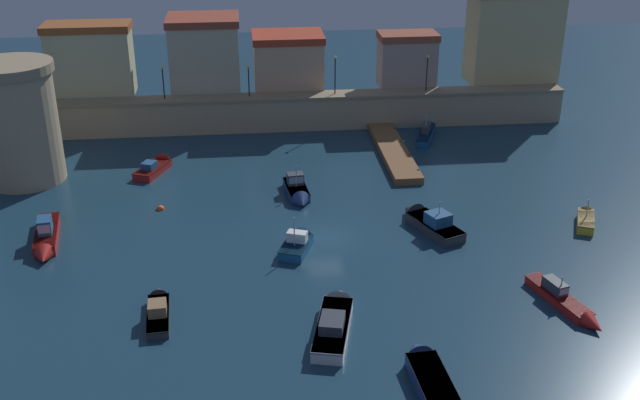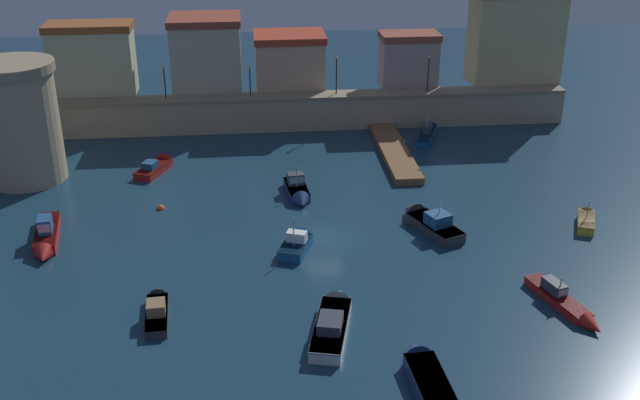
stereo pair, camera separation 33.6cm
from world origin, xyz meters
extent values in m
plane|color=#19384C|center=(0.00, 0.00, 0.00)|extent=(137.31, 137.31, 0.00)
cube|color=tan|center=(0.00, 23.99, 1.63)|extent=(53.64, 2.22, 3.25)
cube|color=gray|center=(0.00, 23.99, 3.37)|extent=(53.64, 2.52, 0.24)
cube|color=#B9B88E|center=(-20.23, 27.02, 6.45)|extent=(8.01, 3.84, 6.40)
cube|color=brown|center=(-20.23, 27.02, 10.00)|extent=(8.33, 4.00, 0.70)
cube|color=#B5AF92|center=(-9.13, 28.01, 6.57)|extent=(6.87, 5.82, 6.64)
cube|color=brown|center=(-9.13, 28.01, 10.24)|extent=(7.14, 6.05, 0.70)
cube|color=tan|center=(-0.74, 27.78, 5.65)|extent=(6.88, 5.36, 4.80)
cube|color=#AC3824|center=(-0.74, 27.78, 8.40)|extent=(7.16, 5.58, 0.70)
cube|color=tan|center=(11.40, 26.86, 5.64)|extent=(5.70, 3.51, 4.78)
cube|color=brown|center=(11.40, 26.86, 8.38)|extent=(5.92, 3.66, 0.70)
cube|color=#D0BC7D|center=(22.62, 27.47, 7.71)|extent=(8.98, 4.73, 8.92)
cylinder|color=tan|center=(-24.05, 13.30, 4.68)|extent=(6.41, 6.41, 9.35)
cylinder|color=gray|center=(-24.05, 13.30, 9.75)|extent=(6.92, 6.92, 0.80)
cube|color=brown|center=(8.07, 15.75, 0.31)|extent=(2.46, 14.26, 0.62)
cylinder|color=brown|center=(9.18, 21.10, 0.35)|extent=(0.20, 0.20, 0.70)
cylinder|color=brown|center=(9.18, 17.54, 0.35)|extent=(0.20, 0.20, 0.70)
cylinder|color=brown|center=(9.18, 13.97, 0.35)|extent=(0.20, 0.20, 0.70)
cylinder|color=brown|center=(9.18, 10.40, 0.35)|extent=(0.20, 0.20, 0.70)
cylinder|color=black|center=(-13.09, 23.99, 4.96)|extent=(0.12, 0.12, 2.95)
sphere|color=#F9D172|center=(-13.09, 23.99, 6.59)|extent=(0.32, 0.32, 0.32)
cylinder|color=black|center=(-4.86, 23.99, 4.88)|extent=(0.12, 0.12, 2.78)
sphere|color=#F9D172|center=(-4.86, 23.99, 6.43)|extent=(0.32, 0.32, 0.32)
cylinder|color=black|center=(3.63, 23.99, 5.23)|extent=(0.12, 0.12, 3.48)
sphere|color=#F9D172|center=(3.63, 23.99, 7.13)|extent=(0.32, 0.32, 0.32)
cylinder|color=black|center=(12.84, 23.99, 5.17)|extent=(0.12, 0.12, 3.35)
sphere|color=#F9D172|center=(12.84, 23.99, 6.99)|extent=(0.32, 0.32, 0.32)
cube|color=silver|center=(-0.94, -12.15, 0.39)|extent=(3.11, 6.07, 0.79)
cone|color=silver|center=(-0.09, -8.70, 0.39)|extent=(1.98, 1.76, 1.69)
cube|color=#525472|center=(-0.94, -12.15, 0.75)|extent=(3.17, 6.19, 0.08)
cube|color=#333842|center=(-1.04, -12.59, 1.12)|extent=(1.75, 2.14, 0.66)
cube|color=#99B7C6|center=(-0.82, -11.68, 1.15)|extent=(1.19, 0.34, 0.40)
cube|color=#333338|center=(8.10, 0.07, 0.39)|extent=(3.64, 5.30, 0.77)
cone|color=#333338|center=(6.90, 2.95, 0.39)|extent=(2.17, 1.97, 1.77)
cube|color=black|center=(8.10, 0.07, 0.73)|extent=(3.71, 5.41, 0.08)
cube|color=navy|center=(8.22, -0.21, 1.22)|extent=(2.01, 2.00, 0.89)
cube|color=#99B7C6|center=(7.93, 0.49, 1.26)|extent=(1.31, 0.59, 0.53)
cylinder|color=#B2B2B7|center=(8.25, -0.27, 1.68)|extent=(0.08, 0.08, 1.83)
cube|color=navy|center=(-1.51, 7.96, 0.35)|extent=(1.96, 4.13, 0.69)
cone|color=navy|center=(-1.27, 5.46, 0.35)|extent=(1.61, 1.26, 1.51)
cube|color=#0C1A3A|center=(-1.51, 7.96, 0.65)|extent=(2.00, 4.22, 0.08)
cube|color=#333842|center=(-1.55, 8.39, 1.15)|extent=(1.40, 1.08, 0.92)
cube|color=#99B7C6|center=(-1.50, 7.91, 1.20)|extent=(1.18, 0.17, 0.55)
cylinder|color=#B2B2B7|center=(-1.50, 7.87, 1.60)|extent=(0.08, 0.08, 1.82)
cube|color=navy|center=(3.63, -17.84, 0.42)|extent=(2.01, 5.04, 0.83)
cone|color=navy|center=(3.44, -14.73, 0.42)|extent=(1.71, 1.48, 1.63)
cube|color=black|center=(3.63, -17.84, 0.79)|extent=(2.05, 5.14, 0.08)
cube|color=#195689|center=(-2.28, -1.90, 0.35)|extent=(2.73, 3.63, 0.70)
cone|color=#195689|center=(-1.55, -0.01, 0.35)|extent=(1.81, 1.42, 1.59)
cube|color=#0B3040|center=(-2.28, -1.90, 0.66)|extent=(2.78, 3.71, 0.08)
cube|color=silver|center=(-2.18, -1.63, 1.06)|extent=(1.56, 1.22, 0.72)
cylinder|color=#B2B2B7|center=(-2.42, -2.27, 1.77)|extent=(0.08, 0.08, 2.14)
cube|color=gold|center=(19.54, -0.15, 0.35)|extent=(2.38, 3.49, 0.70)
cone|color=gold|center=(20.36, 1.74, 0.35)|extent=(1.38, 1.29, 1.10)
cube|color=brown|center=(19.54, -0.15, 0.66)|extent=(2.43, 3.56, 0.08)
cylinder|color=#B2B2B7|center=(19.59, -0.02, 1.40)|extent=(0.08, 0.08, 1.40)
cube|color=red|center=(-20.02, 1.90, 0.39)|extent=(2.27, 5.86, 0.77)
cone|color=red|center=(-19.52, -1.57, 0.39)|extent=(1.58, 1.58, 1.40)
cube|color=#5F0B0C|center=(-20.02, 1.90, 0.73)|extent=(2.31, 5.98, 0.08)
cube|color=navy|center=(-19.96, 1.49, 1.32)|extent=(1.15, 1.64, 1.09)
cube|color=#99B7C6|center=(-19.85, 0.74, 1.37)|extent=(0.84, 0.18, 0.65)
cube|color=red|center=(-13.60, 13.57, 0.32)|extent=(3.12, 4.36, 0.64)
cone|color=red|center=(-12.59, 15.89, 0.32)|extent=(1.89, 1.66, 1.57)
cube|color=#5D0F0A|center=(-13.60, 13.57, 0.60)|extent=(3.18, 4.44, 0.08)
cube|color=navy|center=(-13.78, 13.15, 0.93)|extent=(1.40, 1.48, 0.59)
cube|color=#99B7C6|center=(-13.55, 13.69, 0.96)|extent=(0.86, 0.42, 0.35)
cube|color=red|center=(13.45, -10.06, 0.28)|extent=(2.61, 5.38, 0.57)
cone|color=red|center=(14.37, -13.21, 0.28)|extent=(1.47, 1.66, 1.12)
cube|color=maroon|center=(13.45, -10.06, 0.53)|extent=(2.66, 5.49, 0.08)
cube|color=#333842|center=(13.33, -9.65, 0.92)|extent=(1.23, 1.85, 0.69)
cube|color=#99B7C6|center=(13.57, -10.47, 0.95)|extent=(0.69, 0.26, 0.42)
cylinder|color=#B2B2B7|center=(13.48, -10.17, 1.20)|extent=(0.08, 0.08, 1.26)
cube|color=#333338|center=(-11.15, -9.51, 0.26)|extent=(1.56, 4.30, 0.53)
cone|color=#333338|center=(-11.32, -6.87, 0.26)|extent=(1.30, 1.26, 1.22)
cube|color=black|center=(-11.15, -9.51, 0.49)|extent=(1.59, 4.38, 0.08)
cube|color=olive|center=(-11.14, -9.61, 0.89)|extent=(1.16, 1.32, 0.72)
cube|color=#195689|center=(12.03, 19.72, 0.33)|extent=(3.01, 5.39, 0.66)
cone|color=#195689|center=(13.24, 22.81, 0.33)|extent=(1.52, 1.70, 1.09)
cube|color=#092240|center=(12.03, 19.72, 0.62)|extent=(3.07, 5.50, 0.08)
cube|color=#333842|center=(12.08, 19.84, 1.03)|extent=(1.36, 2.05, 0.72)
cylinder|color=#B2B2B7|center=(11.90, 19.39, 1.66)|extent=(0.08, 0.08, 1.99)
sphere|color=#EA4C19|center=(-12.33, 6.12, 0.00)|extent=(0.65, 0.65, 0.65)
camera|label=1|loc=(-5.57, -48.90, 25.75)|focal=42.95mm
camera|label=2|loc=(-5.24, -48.93, 25.75)|focal=42.95mm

